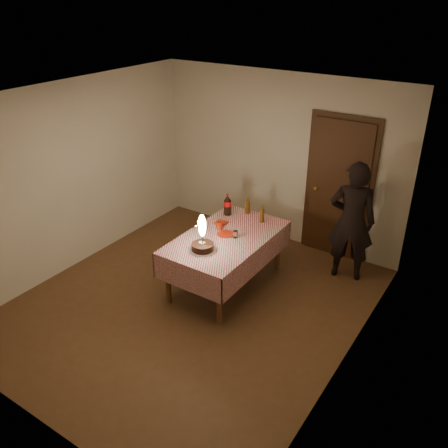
{
  "coord_description": "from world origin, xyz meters",
  "views": [
    {
      "loc": [
        3.1,
        -3.91,
        3.68
      ],
      "look_at": [
        0.14,
        0.56,
        0.95
      ],
      "focal_mm": 38.0,
      "sensor_mm": 36.0,
      "label": 1
    }
  ],
  "objects_px": {
    "red_cup": "(219,225)",
    "cola_bottle": "(227,205)",
    "amber_bottle_right": "(262,214)",
    "dining_table": "(226,243)",
    "red_plate": "(225,234)",
    "amber_bottle_left": "(248,206)",
    "birthday_cake": "(203,241)",
    "photographer": "(352,221)",
    "clear_cup": "(235,234)"
  },
  "relations": [
    {
      "from": "birthday_cake",
      "to": "amber_bottle_right",
      "type": "xyz_separation_m",
      "value": [
        0.23,
        1.07,
        -0.0
      ]
    },
    {
      "from": "red_plate",
      "to": "cola_bottle",
      "type": "bearing_deg",
      "value": 120.71
    },
    {
      "from": "red_cup",
      "to": "clear_cup",
      "type": "bearing_deg",
      "value": -15.68
    },
    {
      "from": "red_plate",
      "to": "amber_bottle_left",
      "type": "height_order",
      "value": "amber_bottle_left"
    },
    {
      "from": "red_cup",
      "to": "amber_bottle_left",
      "type": "distance_m",
      "value": 0.62
    },
    {
      "from": "birthday_cake",
      "to": "red_cup",
      "type": "bearing_deg",
      "value": 103.95
    },
    {
      "from": "birthday_cake",
      "to": "red_cup",
      "type": "xyz_separation_m",
      "value": [
        -0.14,
        0.58,
        -0.07
      ]
    },
    {
      "from": "clear_cup",
      "to": "dining_table",
      "type": "bearing_deg",
      "value": -159.23
    },
    {
      "from": "red_cup",
      "to": "birthday_cake",
      "type": "bearing_deg",
      "value": -76.05
    },
    {
      "from": "dining_table",
      "to": "amber_bottle_left",
      "type": "relative_size",
      "value": 6.75
    },
    {
      "from": "birthday_cake",
      "to": "clear_cup",
      "type": "distance_m",
      "value": 0.53
    },
    {
      "from": "cola_bottle",
      "to": "amber_bottle_right",
      "type": "distance_m",
      "value": 0.52
    },
    {
      "from": "clear_cup",
      "to": "amber_bottle_left",
      "type": "height_order",
      "value": "amber_bottle_left"
    },
    {
      "from": "birthday_cake",
      "to": "amber_bottle_left",
      "type": "relative_size",
      "value": 1.89
    },
    {
      "from": "red_cup",
      "to": "photographer",
      "type": "xyz_separation_m",
      "value": [
        1.46,
        1.0,
        0.05
      ]
    },
    {
      "from": "red_plate",
      "to": "birthday_cake",
      "type": "bearing_deg",
      "value": -91.06
    },
    {
      "from": "cola_bottle",
      "to": "amber_bottle_right",
      "type": "xyz_separation_m",
      "value": [
        0.52,
        0.07,
        -0.03
      ]
    },
    {
      "from": "red_plate",
      "to": "amber_bottle_left",
      "type": "bearing_deg",
      "value": 96.99
    },
    {
      "from": "amber_bottle_left",
      "to": "amber_bottle_right",
      "type": "bearing_deg",
      "value": -22.35
    },
    {
      "from": "amber_bottle_left",
      "to": "photographer",
      "type": "xyz_separation_m",
      "value": [
        1.39,
        0.38,
        -0.02
      ]
    },
    {
      "from": "red_plate",
      "to": "clear_cup",
      "type": "height_order",
      "value": "clear_cup"
    },
    {
      "from": "amber_bottle_left",
      "to": "amber_bottle_right",
      "type": "relative_size",
      "value": 1.0
    },
    {
      "from": "birthday_cake",
      "to": "cola_bottle",
      "type": "height_order",
      "value": "birthday_cake"
    },
    {
      "from": "red_cup",
      "to": "dining_table",
      "type": "bearing_deg",
      "value": -33.74
    },
    {
      "from": "red_cup",
      "to": "amber_bottle_left",
      "type": "relative_size",
      "value": 0.39
    },
    {
      "from": "dining_table",
      "to": "amber_bottle_right",
      "type": "distance_m",
      "value": 0.68
    },
    {
      "from": "dining_table",
      "to": "amber_bottle_right",
      "type": "relative_size",
      "value": 6.75
    },
    {
      "from": "amber_bottle_right",
      "to": "red_cup",
      "type": "bearing_deg",
      "value": -126.84
    },
    {
      "from": "cola_bottle",
      "to": "amber_bottle_right",
      "type": "bearing_deg",
      "value": 7.67
    },
    {
      "from": "red_cup",
      "to": "cola_bottle",
      "type": "height_order",
      "value": "cola_bottle"
    },
    {
      "from": "amber_bottle_right",
      "to": "amber_bottle_left",
      "type": "bearing_deg",
      "value": 157.65
    },
    {
      "from": "photographer",
      "to": "birthday_cake",
      "type": "bearing_deg",
      "value": -129.78
    },
    {
      "from": "birthday_cake",
      "to": "photographer",
      "type": "relative_size",
      "value": 0.29
    },
    {
      "from": "dining_table",
      "to": "clear_cup",
      "type": "distance_m",
      "value": 0.19
    },
    {
      "from": "dining_table",
      "to": "amber_bottle_right",
      "type": "height_order",
      "value": "amber_bottle_right"
    },
    {
      "from": "birthday_cake",
      "to": "photographer",
      "type": "xyz_separation_m",
      "value": [
        1.31,
        1.58,
        -0.02
      ]
    },
    {
      "from": "clear_cup",
      "to": "cola_bottle",
      "type": "xyz_separation_m",
      "value": [
        -0.45,
        0.51,
        0.11
      ]
    },
    {
      "from": "dining_table",
      "to": "birthday_cake",
      "type": "distance_m",
      "value": 0.51
    },
    {
      "from": "clear_cup",
      "to": "cola_bottle",
      "type": "distance_m",
      "value": 0.69
    },
    {
      "from": "dining_table",
      "to": "red_plate",
      "type": "distance_m",
      "value": 0.12
    },
    {
      "from": "clear_cup",
      "to": "red_cup",
      "type": "bearing_deg",
      "value": 164.32
    },
    {
      "from": "dining_table",
      "to": "red_cup",
      "type": "xyz_separation_m",
      "value": [
        -0.19,
        0.13,
        0.15
      ]
    },
    {
      "from": "red_plate",
      "to": "dining_table",
      "type": "bearing_deg",
      "value": -48.29
    },
    {
      "from": "birthday_cake",
      "to": "amber_bottle_left",
      "type": "distance_m",
      "value": 1.2
    },
    {
      "from": "red_cup",
      "to": "photographer",
      "type": "relative_size",
      "value": 0.06
    },
    {
      "from": "dining_table",
      "to": "red_cup",
      "type": "relative_size",
      "value": 17.2
    },
    {
      "from": "red_plate",
      "to": "red_cup",
      "type": "relative_size",
      "value": 2.2
    },
    {
      "from": "amber_bottle_right",
      "to": "birthday_cake",
      "type": "bearing_deg",
      "value": -101.85
    },
    {
      "from": "dining_table",
      "to": "cola_bottle",
      "type": "height_order",
      "value": "cola_bottle"
    },
    {
      "from": "amber_bottle_right",
      "to": "photographer",
      "type": "distance_m",
      "value": 1.2
    }
  ]
}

